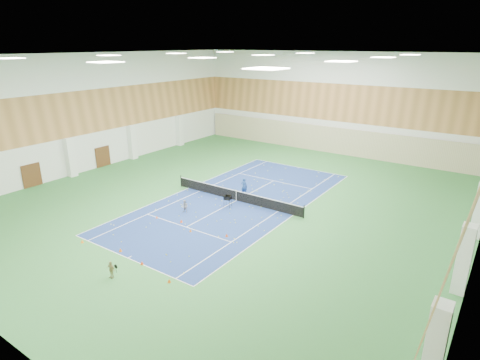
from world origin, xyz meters
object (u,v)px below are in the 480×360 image
(child_apron, at_px, (111,269))
(tennis_net, at_px, (236,195))
(child_court, at_px, (185,206))
(ball_cart, at_px, (228,201))
(coach, at_px, (244,186))

(child_apron, bearing_deg, tennis_net, 88.74)
(tennis_net, bearing_deg, child_court, -113.24)
(ball_cart, bearing_deg, tennis_net, 83.20)
(child_apron, height_order, ball_cart, child_apron)
(child_apron, relative_size, ball_cart, 1.06)
(tennis_net, distance_m, ball_cart, 1.55)
(tennis_net, bearing_deg, ball_cart, -81.75)
(coach, bearing_deg, child_apron, 87.19)
(coach, height_order, child_apron, coach)
(tennis_net, height_order, child_court, tennis_net)
(child_court, bearing_deg, tennis_net, 60.60)
(tennis_net, height_order, ball_cart, tennis_net)
(tennis_net, relative_size, ball_cart, 12.85)
(child_court, height_order, ball_cart, child_court)
(tennis_net, relative_size, coach, 8.02)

